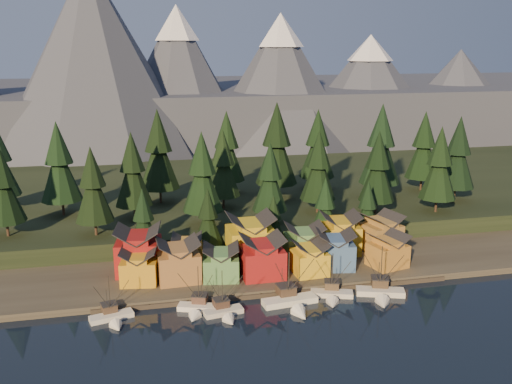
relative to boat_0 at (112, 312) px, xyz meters
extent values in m
plane|color=black|center=(35.47, -10.88, -1.93)|extent=(500.00, 500.00, 0.00)
cube|color=#342F26|center=(35.47, 29.12, -1.18)|extent=(400.00, 50.00, 1.50)
cube|color=black|center=(35.47, 79.12, 1.07)|extent=(420.00, 100.00, 6.00)
cube|color=#413A2F|center=(35.47, 5.62, -1.43)|extent=(80.00, 4.00, 1.00)
cube|color=#4D5063|center=(35.47, 229.12, 13.07)|extent=(560.00, 160.00, 30.00)
cone|color=#4D5063|center=(-9.53, 169.12, 43.07)|extent=(100.00, 100.00, 90.00)
cone|color=#4D5063|center=(30.47, 187.12, 34.07)|extent=(80.00, 80.00, 72.00)
cone|color=white|center=(30.47, 187.12, 61.43)|extent=(22.40, 22.40, 17.28)
cone|color=#4D5063|center=(80.47, 175.12, 32.07)|extent=(84.00, 84.00, 68.00)
cone|color=white|center=(80.47, 175.12, 57.91)|extent=(23.52, 23.52, 16.32)
cone|color=#4D5063|center=(135.47, 191.12, 27.07)|extent=(92.00, 92.00, 58.00)
cone|color=white|center=(135.47, 191.12, 49.11)|extent=(25.76, 25.76, 13.92)
cone|color=#4D5063|center=(195.47, 199.12, 23.07)|extent=(88.00, 88.00, 50.00)
cube|color=silver|center=(-0.25, 0.96, -1.61)|extent=(9.07, 4.85, 1.45)
cone|color=silver|center=(0.96, -3.63, -1.61)|extent=(3.39, 3.56, 2.72)
cube|color=black|center=(-0.25, 0.96, -2.15)|extent=(9.28, 4.95, 0.32)
cube|color=#4F3A2A|center=(-0.66, 2.49, -0.20)|extent=(3.50, 3.38, 1.63)
cube|color=#2C2929|center=(-0.66, 2.49, 0.71)|extent=(3.73, 3.60, 0.18)
cylinder|color=black|center=(-0.39, 1.47, 3.16)|extent=(0.16, 0.16, 8.17)
cylinder|color=black|center=(-1.12, 4.23, 1.07)|extent=(0.13, 0.13, 3.99)
cube|color=white|center=(17.37, 1.24, -1.60)|extent=(8.97, 5.44, 1.50)
cone|color=white|center=(15.85, -3.18, -1.60)|extent=(3.61, 3.67, 2.82)
cube|color=black|center=(17.37, 1.24, -2.16)|extent=(9.18, 5.55, 0.33)
cube|color=brown|center=(17.88, 2.71, -0.14)|extent=(3.76, 3.65, 1.69)
cube|color=#2C2929|center=(17.88, 2.71, 0.80)|extent=(4.00, 3.89, 0.19)
cylinder|color=black|center=(17.54, 1.73, 3.34)|extent=(0.17, 0.17, 8.46)
cylinder|color=black|center=(18.46, 4.38, 1.18)|extent=(0.13, 0.13, 4.14)
cube|color=beige|center=(22.17, -1.73, -1.60)|extent=(8.41, 4.10, 1.48)
cone|color=beige|center=(22.92, -6.09, -1.60)|extent=(3.20, 3.18, 2.77)
cube|color=black|center=(22.17, -1.73, -2.16)|extent=(8.61, 4.18, 0.32)
cube|color=#493327|center=(21.92, -0.28, -0.17)|extent=(3.39, 3.24, 1.66)
cube|color=#2C2929|center=(21.92, -0.28, 0.75)|extent=(3.60, 3.45, 0.18)
cylinder|color=black|center=(22.09, -1.25, 3.25)|extent=(0.17, 0.17, 8.32)
cylinder|color=black|center=(21.64, 1.36, 1.12)|extent=(0.13, 0.13, 4.07)
cube|color=white|center=(36.79, -0.08, -1.53)|extent=(12.14, 4.68, 1.81)
cone|color=white|center=(37.51, -6.54, -1.53)|extent=(3.82, 4.39, 3.40)
cube|color=black|center=(36.79, -0.08, -2.21)|extent=(12.43, 4.76, 0.40)
cube|color=#483626|center=(36.55, 2.07, 0.22)|extent=(3.97, 3.77, 2.04)
cube|color=#2C2929|center=(36.55, 2.07, 1.36)|extent=(4.22, 4.02, 0.23)
cylinder|color=black|center=(36.71, 0.64, 4.41)|extent=(0.20, 0.20, 10.19)
cylinder|color=black|center=(36.28, 4.51, 1.81)|extent=(0.16, 0.16, 4.98)
cube|color=beige|center=(46.86, 1.61, -1.59)|extent=(9.66, 5.52, 1.54)
cone|color=beige|center=(45.35, -3.21, -1.59)|extent=(3.70, 3.87, 2.89)
cube|color=black|center=(46.86, 1.61, -2.17)|extent=(9.89, 5.63, 0.34)
cube|color=brown|center=(47.37, 3.22, -0.10)|extent=(3.80, 3.68, 1.73)
cube|color=#2C2929|center=(47.37, 3.22, 0.86)|extent=(4.04, 3.92, 0.19)
cylinder|color=black|center=(47.03, 2.15, 3.46)|extent=(0.17, 0.17, 8.66)
cylinder|color=black|center=(47.94, 5.04, 1.25)|extent=(0.13, 0.13, 4.23)
cube|color=beige|center=(57.59, -0.05, -1.54)|extent=(11.01, 6.39, 1.76)
cone|color=beige|center=(55.80, -5.53, -1.54)|extent=(4.25, 4.43, 3.30)
cube|color=black|center=(57.59, -0.05, -2.20)|extent=(11.27, 6.52, 0.38)
cube|color=#4A3927|center=(58.18, 1.78, 0.16)|extent=(4.37, 4.23, 1.98)
cube|color=#2C2929|center=(58.18, 1.78, 1.26)|extent=(4.64, 4.50, 0.22)
cylinder|color=black|center=(57.78, 0.56, 4.23)|extent=(0.20, 0.20, 9.90)
cylinder|color=black|center=(58.86, 3.85, 1.70)|extent=(0.15, 0.15, 4.84)
cube|color=#C28B1B|center=(5.78, 14.62, 2.31)|extent=(8.94, 8.11, 5.47)
cube|color=#C28B1B|center=(5.78, 14.62, 5.59)|extent=(5.38, 7.42, 1.12)
cube|color=olive|center=(14.52, 14.15, 2.93)|extent=(9.71, 8.73, 6.71)
cube|color=olive|center=(14.52, 14.15, 6.93)|extent=(5.52, 8.35, 1.31)
cube|color=#528849|center=(24.13, 13.07, 2.26)|extent=(9.14, 8.70, 5.37)
cube|color=#528849|center=(24.13, 13.07, 5.50)|extent=(5.54, 7.98, 1.13)
cube|color=maroon|center=(33.62, 12.31, 2.96)|extent=(9.66, 8.54, 6.77)
cube|color=maroon|center=(33.62, 12.31, 7.00)|extent=(5.34, 8.33, 1.35)
cube|color=gold|center=(44.79, 11.57, 2.27)|extent=(7.97, 7.97, 5.40)
cube|color=gold|center=(44.79, 11.57, 5.50)|extent=(4.56, 7.63, 1.06)
cube|color=#3B5D8C|center=(51.80, 13.51, 2.78)|extent=(9.79, 8.66, 6.41)
cube|color=#3B5D8C|center=(51.80, 13.51, 6.59)|extent=(5.90, 7.87, 1.22)
cube|color=#B57B2E|center=(64.54, 11.62, 2.37)|extent=(9.67, 8.94, 5.60)
cube|color=#B57B2E|center=(64.54, 11.62, 5.73)|extent=(6.09, 7.88, 1.14)
cube|color=maroon|center=(5.85, 20.83, 3.53)|extent=(11.22, 10.24, 7.91)
cube|color=maroon|center=(5.85, 20.83, 8.18)|extent=(6.66, 9.49, 1.43)
cube|color=#B1802D|center=(17.28, 21.68, 2.45)|extent=(7.94, 7.57, 5.76)
cube|color=#B1802D|center=(17.28, 21.68, 5.82)|extent=(4.77, 6.99, 1.00)
cube|color=gold|center=(33.06, 22.86, 3.71)|extent=(11.20, 9.58, 8.28)
cube|color=gold|center=(33.06, 22.86, 8.61)|extent=(6.24, 9.30, 1.55)
cube|color=#558749|center=(45.92, 19.40, 2.82)|extent=(9.81, 8.34, 6.48)
cube|color=#558749|center=(45.92, 19.40, 6.69)|extent=(5.68, 7.83, 1.29)
cube|color=gold|center=(56.55, 23.12, 3.29)|extent=(10.44, 9.50, 7.44)
cube|color=gold|center=(56.55, 23.12, 7.67)|extent=(6.15, 8.86, 1.34)
cube|color=olive|center=(67.52, 22.13, 3.12)|extent=(10.47, 10.08, 7.08)
cube|color=olive|center=(67.52, 22.13, 7.26)|extent=(6.63, 8.95, 1.23)
cylinder|color=#332319|center=(-26.53, 41.12, 6.15)|extent=(0.70, 0.70, 4.16)
cone|color=black|center=(-26.53, 41.12, 15.17)|extent=(10.17, 10.17, 14.33)
cone|color=black|center=(-26.53, 41.12, 22.56)|extent=(6.93, 6.93, 10.40)
cylinder|color=#332319|center=(-14.53, 57.12, 6.45)|extent=(0.70, 0.70, 4.76)
cone|color=black|center=(-14.53, 57.12, 16.76)|extent=(11.63, 11.63, 16.39)
cone|color=black|center=(-14.53, 57.12, 25.22)|extent=(7.93, 7.93, 11.89)
cylinder|color=#332319|center=(-4.53, 37.12, 6.11)|extent=(0.70, 0.70, 4.07)
cone|color=black|center=(-4.53, 37.12, 14.93)|extent=(9.95, 9.95, 14.02)
cone|color=black|center=(-4.53, 37.12, 22.17)|extent=(6.79, 6.79, 10.18)
cylinder|color=#332319|center=(5.47, 49.12, 6.24)|extent=(0.70, 0.70, 4.34)
cone|color=black|center=(5.47, 49.12, 15.64)|extent=(10.60, 10.60, 14.94)
cone|color=black|center=(5.47, 49.12, 23.35)|extent=(7.23, 7.23, 10.84)
cylinder|color=#332319|center=(13.47, 64.12, 6.62)|extent=(0.70, 0.70, 5.09)
cone|color=black|center=(13.47, 64.12, 17.66)|extent=(12.45, 12.45, 17.55)
cone|color=black|center=(13.47, 64.12, 26.71)|extent=(8.49, 8.49, 12.73)
cylinder|color=#332319|center=(23.47, 39.12, 6.33)|extent=(0.70, 0.70, 4.52)
cone|color=black|center=(23.47, 39.12, 16.13)|extent=(11.05, 11.05, 15.57)
cone|color=black|center=(23.47, 39.12, 24.16)|extent=(7.53, 7.53, 11.30)
cylinder|color=#332319|center=(31.47, 54.12, 6.17)|extent=(0.70, 0.70, 4.19)
cone|color=black|center=(31.47, 54.12, 15.25)|extent=(10.24, 10.24, 14.44)
cone|color=black|center=(31.47, 54.12, 22.70)|extent=(6.98, 6.98, 10.48)
cylinder|color=#332319|center=(41.47, 37.12, 6.05)|extent=(0.70, 0.70, 3.95)
cone|color=black|center=(41.47, 37.12, 14.61)|extent=(9.66, 9.66, 13.61)
cone|color=black|center=(41.47, 37.12, 21.64)|extent=(6.59, 6.59, 9.88)
cylinder|color=#332319|center=(49.47, 61.12, 6.76)|extent=(0.70, 0.70, 5.37)
cone|color=black|center=(49.47, 61.12, 18.39)|extent=(13.12, 13.12, 18.49)
cone|color=black|center=(49.47, 61.12, 27.93)|extent=(8.95, 8.95, 13.42)
cylinder|color=#332319|center=(57.47, 44.12, 6.19)|extent=(0.70, 0.70, 4.23)
cone|color=black|center=(57.47, 44.12, 15.36)|extent=(10.34, 10.34, 14.57)
cone|color=black|center=(57.47, 44.12, 22.88)|extent=(7.05, 7.05, 10.58)
cylinder|color=#332319|center=(65.47, 69.12, 6.45)|extent=(0.70, 0.70, 4.76)
cone|color=black|center=(65.47, 69.12, 16.77)|extent=(11.64, 11.64, 16.40)
cone|color=black|center=(65.47, 69.12, 25.24)|extent=(7.94, 7.94, 11.91)
cylinder|color=#332319|center=(73.47, 39.12, 6.20)|extent=(0.70, 0.70, 4.26)
cone|color=black|center=(73.47, 39.12, 15.42)|extent=(10.40, 10.40, 14.66)
cone|color=black|center=(73.47, 39.12, 22.99)|extent=(7.09, 7.09, 10.64)
cylinder|color=#332319|center=(81.47, 55.12, 6.70)|extent=(0.70, 0.70, 5.26)
cone|color=black|center=(81.47, 55.12, 18.10)|extent=(12.86, 12.86, 18.12)
cone|color=black|center=(81.47, 55.12, 27.45)|extent=(8.77, 8.77, 13.15)
cylinder|color=#332319|center=(91.47, 37.12, 6.29)|extent=(0.70, 0.70, 4.42)
cone|color=black|center=(91.47, 37.12, 15.87)|extent=(10.82, 10.82, 15.24)
cone|color=black|center=(91.47, 37.12, 23.74)|extent=(7.37, 7.37, 11.06)
cylinder|color=#332319|center=(99.47, 61.12, 6.40)|extent=(0.70, 0.70, 4.65)
cone|color=black|center=(99.47, 61.12, 16.46)|extent=(11.36, 11.36, 16.00)
cone|color=black|center=(99.47, 61.12, 24.72)|extent=(7.74, 7.74, 11.61)
cylinder|color=#332319|center=(35.47, 71.12, 6.45)|extent=(0.70, 0.70, 4.75)
cone|color=black|center=(35.47, 71.12, 16.75)|extent=(11.62, 11.62, 16.37)
cone|color=black|center=(35.47, 71.12, 25.20)|extent=(7.92, 7.92, 11.88)
cylinder|color=#332319|center=(-32.53, 67.12, 6.36)|extent=(0.70, 0.70, 4.58)
cylinder|color=#332319|center=(103.47, 47.12, 6.40)|extent=(0.70, 0.70, 4.65)
cone|color=black|center=(103.47, 47.12, 16.48)|extent=(11.38, 11.38, 16.03)
cone|color=black|center=(103.47, 47.12, 24.76)|extent=(7.76, 7.76, 11.63)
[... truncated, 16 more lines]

